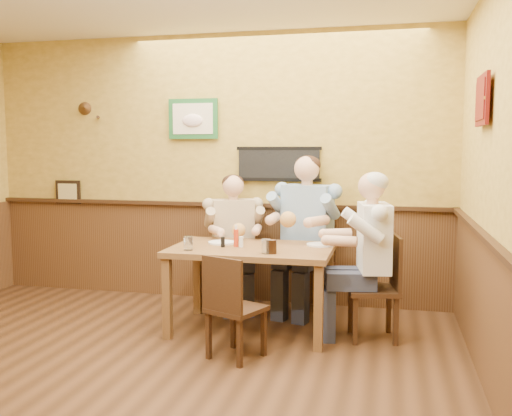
{
  "coord_description": "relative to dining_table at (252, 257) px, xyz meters",
  "views": [
    {
      "loc": [
        1.84,
        -3.29,
        1.61
      ],
      "look_at": [
        0.72,
        1.45,
        1.1
      ],
      "focal_mm": 40.0,
      "sensor_mm": 36.0,
      "label": 1
    }
  ],
  "objects": [
    {
      "name": "diner_white_elder",
      "position": [
        1.05,
        0.02,
        -0.02
      ],
      "size": [
        0.68,
        0.68,
        1.27
      ],
      "primitive_type": null,
      "rotation": [
        0.0,
        0.0,
        -1.39
      ],
      "color": "silver",
      "rests_on": "ground"
    },
    {
      "name": "room",
      "position": [
        -0.53,
        -1.33,
        1.03
      ],
      "size": [
        5.02,
        5.03,
        2.81
      ],
      "color": "#362010",
      "rests_on": "ground"
    },
    {
      "name": "cola_tumbler",
      "position": [
        0.23,
        -0.27,
        0.15
      ],
      "size": [
        0.11,
        0.11,
        0.11
      ],
      "primitive_type": "cylinder",
      "rotation": [
        0.0,
        0.0,
        0.37
      ],
      "color": "black",
      "rests_on": "dining_table"
    },
    {
      "name": "chair_back_right",
      "position": [
        0.39,
        0.73,
        -0.17
      ],
      "size": [
        0.54,
        0.54,
        0.97
      ],
      "primitive_type": null,
      "rotation": [
        0.0,
        0.0,
        -0.25
      ],
      "color": "#392312",
      "rests_on": "ground"
    },
    {
      "name": "pepper_shaker",
      "position": [
        -0.24,
        -0.07,
        0.14
      ],
      "size": [
        0.05,
        0.05,
        0.09
      ],
      "primitive_type": "cylinder",
      "rotation": [
        0.0,
        0.0,
        0.36
      ],
      "color": "black",
      "rests_on": "dining_table"
    },
    {
      "name": "plate_far_left",
      "position": [
        -0.31,
        0.12,
        0.1
      ],
      "size": [
        0.25,
        0.25,
        0.02
      ],
      "primitive_type": "cylinder",
      "rotation": [
        0.0,
        0.0,
        0.01
      ],
      "color": "white",
      "rests_on": "dining_table"
    },
    {
      "name": "hot_sauce_bottle",
      "position": [
        -0.14,
        -0.02,
        0.18
      ],
      "size": [
        0.05,
        0.05,
        0.17
      ],
      "primitive_type": "cylinder",
      "rotation": [
        0.0,
        0.0,
        0.34
      ],
      "color": "red",
      "rests_on": "dining_table"
    },
    {
      "name": "chair_back_left",
      "position": [
        -0.36,
        0.69,
        -0.23
      ],
      "size": [
        0.51,
        0.51,
        0.85
      ],
      "primitive_type": null,
      "rotation": [
        0.0,
        0.0,
        0.4
      ],
      "color": "#392312",
      "rests_on": "ground"
    },
    {
      "name": "plate_far_right",
      "position": [
        0.57,
        0.21,
        0.1
      ],
      "size": [
        0.26,
        0.26,
        0.02
      ],
      "primitive_type": "cylinder",
      "rotation": [
        0.0,
        0.0,
        0.1
      ],
      "color": "silver",
      "rests_on": "dining_table"
    },
    {
      "name": "chair_near_side",
      "position": [
        0.04,
        -0.67,
        -0.25
      ],
      "size": [
        0.49,
        0.49,
        0.81
      ],
      "primitive_type": null,
      "rotation": [
        0.0,
        0.0,
        2.74
      ],
      "color": "#392312",
      "rests_on": "ground"
    },
    {
      "name": "water_glass_left",
      "position": [
        -0.49,
        -0.27,
        0.15
      ],
      "size": [
        0.08,
        0.08,
        0.12
      ],
      "primitive_type": "cylinder",
      "rotation": [
        0.0,
        0.0,
        -0.05
      ],
      "color": "white",
      "rests_on": "dining_table"
    },
    {
      "name": "salt_shaker",
      "position": [
        -0.09,
        -0.03,
        0.14
      ],
      "size": [
        0.05,
        0.05,
        0.09
      ],
      "primitive_type": "cylinder",
      "rotation": [
        0.0,
        0.0,
        -0.33
      ],
      "color": "silver",
      "rests_on": "dining_table"
    },
    {
      "name": "dining_table",
      "position": [
        0.0,
        0.0,
        0.0
      ],
      "size": [
        1.4,
        0.9,
        0.75
      ],
      "color": "brown",
      "rests_on": "ground"
    },
    {
      "name": "diner_blue_polo",
      "position": [
        0.39,
        0.73,
        0.03
      ],
      "size": [
        0.77,
        0.77,
        1.38
      ],
      "primitive_type": null,
      "rotation": [
        0.0,
        0.0,
        -0.25
      ],
      "color": "#7C9ABA",
      "rests_on": "ground"
    },
    {
      "name": "chair_right_end",
      "position": [
        1.05,
        0.02,
        -0.21
      ],
      "size": [
        0.48,
        0.48,
        0.89
      ],
      "primitive_type": null,
      "rotation": [
        0.0,
        0.0,
        -1.39
      ],
      "color": "#392312",
      "rests_on": "ground"
    },
    {
      "name": "water_glass_mid",
      "position": [
        0.19,
        -0.28,
        0.15
      ],
      "size": [
        0.09,
        0.09,
        0.12
      ],
      "primitive_type": "cylinder",
      "rotation": [
        0.0,
        0.0,
        0.08
      ],
      "color": "white",
      "rests_on": "dining_table"
    },
    {
      "name": "diner_tan_shirt",
      "position": [
        -0.36,
        0.69,
        -0.05
      ],
      "size": [
        0.73,
        0.73,
        1.21
      ],
      "primitive_type": null,
      "rotation": [
        0.0,
        0.0,
        0.4
      ],
      "color": "#C8AF89",
      "rests_on": "ground"
    }
  ]
}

